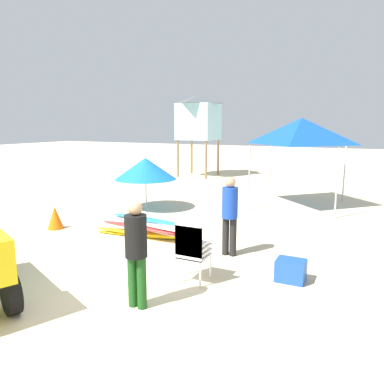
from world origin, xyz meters
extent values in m
plane|color=beige|center=(0.00, 0.00, 0.00)|extent=(80.00, 80.00, 0.00)
cylinder|color=black|center=(-0.90, -1.07, 0.30)|extent=(0.62, 0.41, 0.60)
cube|color=white|center=(0.93, 1.10, 0.44)|extent=(0.48, 0.48, 0.04)
cube|color=white|center=(0.93, 0.88, 0.64)|extent=(0.48, 0.04, 0.40)
cube|color=white|center=(0.93, 1.10, 0.53)|extent=(0.48, 0.48, 0.04)
cube|color=white|center=(0.93, 0.88, 0.73)|extent=(0.48, 0.04, 0.40)
cube|color=white|center=(0.93, 1.10, 0.62)|extent=(0.48, 0.48, 0.04)
cube|color=white|center=(0.93, 0.88, 0.82)|extent=(0.48, 0.04, 0.40)
cube|color=white|center=(0.93, 1.10, 0.71)|extent=(0.48, 0.48, 0.04)
cube|color=white|center=(0.93, 0.88, 0.91)|extent=(0.48, 0.04, 0.40)
cylinder|color=white|center=(1.14, 1.31, 0.21)|extent=(0.04, 0.04, 0.42)
cylinder|color=white|center=(0.72, 1.31, 0.21)|extent=(0.04, 0.04, 0.42)
cylinder|color=white|center=(1.14, 0.89, 0.21)|extent=(0.04, 0.04, 0.42)
cylinder|color=white|center=(0.72, 0.89, 0.21)|extent=(0.04, 0.04, 0.42)
ellipsoid|color=yellow|center=(-1.25, 2.85, 0.04)|extent=(2.51, 0.70, 0.08)
ellipsoid|color=yellow|center=(-1.34, 2.74, 0.12)|extent=(2.34, 0.46, 0.08)
ellipsoid|color=white|center=(-1.13, 2.89, 0.20)|extent=(2.03, 0.70, 0.08)
ellipsoid|color=red|center=(-1.14, 2.67, 0.28)|extent=(2.45, 0.36, 0.08)
ellipsoid|color=white|center=(-1.15, 2.77, 0.36)|extent=(2.23, 0.73, 0.08)
ellipsoid|color=#268CCC|center=(-1.12, 2.84, 0.44)|extent=(2.21, 0.47, 0.08)
cylinder|color=#194C19|center=(0.51, -0.12, 0.39)|extent=(0.14, 0.14, 0.78)
cylinder|color=#194C19|center=(0.67, -0.12, 0.39)|extent=(0.14, 0.14, 0.78)
cylinder|color=black|center=(0.59, -0.12, 1.09)|extent=(0.32, 0.32, 0.62)
sphere|color=tan|center=(0.59, -0.12, 1.50)|extent=(0.21, 0.21, 0.21)
cylinder|color=black|center=(0.94, 2.56, 0.39)|extent=(0.14, 0.14, 0.79)
cylinder|color=black|center=(1.10, 2.56, 0.39)|extent=(0.14, 0.14, 0.79)
cylinder|color=#193FB2|center=(1.02, 2.56, 1.10)|extent=(0.32, 0.32, 0.63)
sphere|color=tan|center=(1.02, 2.56, 1.52)|extent=(0.21, 0.21, 0.21)
cylinder|color=#B2B2B7|center=(0.09, 6.75, 1.01)|extent=(0.05, 0.05, 2.02)
cylinder|color=#B2B2B7|center=(2.65, 6.75, 1.01)|extent=(0.05, 0.05, 2.02)
cylinder|color=#B2B2B7|center=(0.09, 9.31, 1.01)|extent=(0.05, 0.05, 2.02)
cylinder|color=#B2B2B7|center=(2.65, 9.31, 1.01)|extent=(0.05, 0.05, 2.02)
pyramid|color=#144CB2|center=(1.37, 8.03, 2.44)|extent=(2.56, 2.56, 0.83)
cylinder|color=olive|center=(-5.42, 12.26, 0.93)|extent=(0.12, 0.12, 1.86)
cylinder|color=olive|center=(-3.86, 12.26, 0.93)|extent=(0.12, 0.12, 1.86)
cylinder|color=olive|center=(-5.42, 13.82, 0.93)|extent=(0.12, 0.12, 1.86)
cylinder|color=olive|center=(-3.86, 13.82, 0.93)|extent=(0.12, 0.12, 1.86)
cube|color=#9CD4E4|center=(-4.64, 13.04, 2.76)|extent=(1.80, 1.80, 1.80)
pyramid|color=#4C5156|center=(-4.64, 13.04, 3.89)|extent=(1.98, 1.98, 0.45)
cylinder|color=beige|center=(-2.85, 5.39, 0.81)|extent=(0.04, 0.04, 1.63)
cone|color=blue|center=(-2.85, 5.39, 1.29)|extent=(1.92, 1.92, 0.67)
cone|color=orange|center=(-3.69, 2.43, 0.29)|extent=(0.41, 0.41, 0.58)
cube|color=blue|center=(2.42, 1.82, 0.19)|extent=(0.49, 0.38, 0.38)
camera|label=1|loc=(3.58, -4.36, 2.66)|focal=34.95mm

